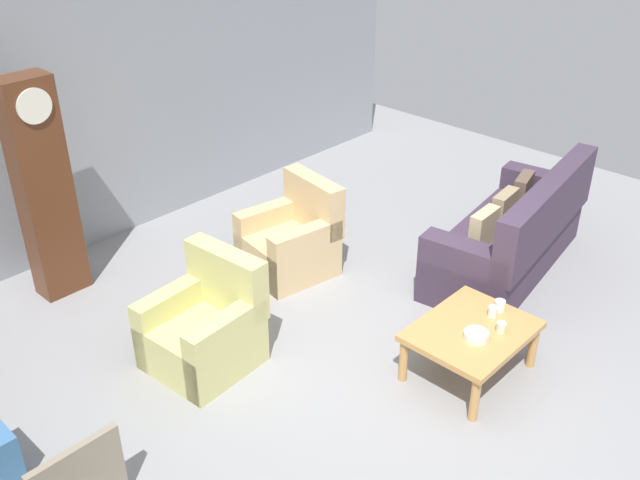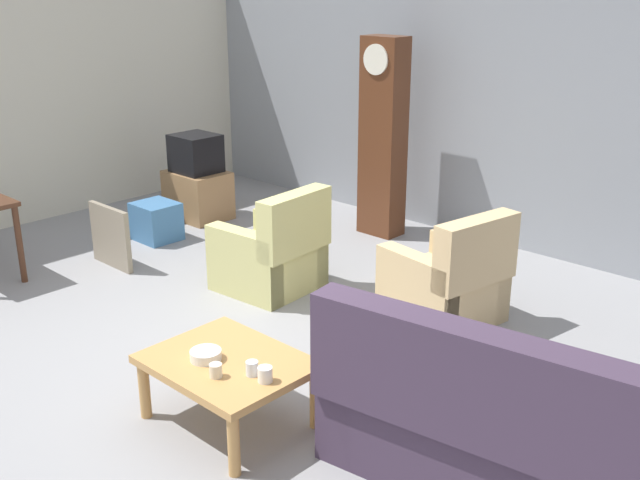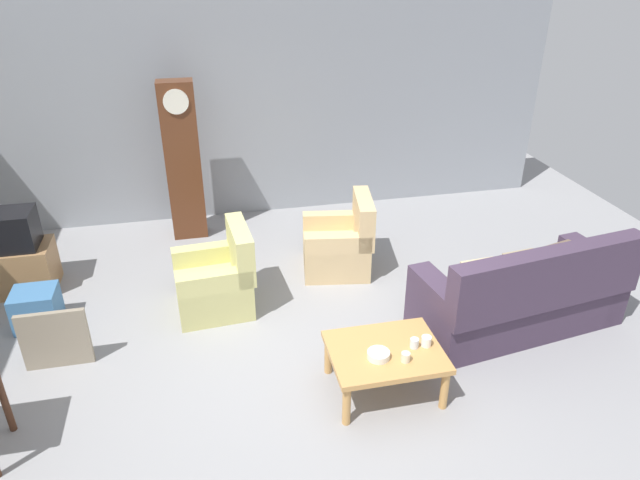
# 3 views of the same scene
# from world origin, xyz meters

# --- Properties ---
(ground_plane) EXTENTS (10.40, 10.40, 0.00)m
(ground_plane) POSITION_xyz_m (0.00, 0.00, 0.00)
(ground_plane) COLOR gray
(garage_door_wall) EXTENTS (8.40, 0.16, 3.20)m
(garage_door_wall) POSITION_xyz_m (0.00, 3.60, 1.60)
(garage_door_wall) COLOR gray
(garage_door_wall) RESTS_ON ground_plane
(couch_floral) EXTENTS (2.20, 1.17, 1.04)m
(couch_floral) POSITION_xyz_m (2.18, 0.08, 0.36)
(couch_floral) COLOR #423347
(couch_floral) RESTS_ON ground_plane
(armchair_olive_near) EXTENTS (0.85, 0.82, 0.92)m
(armchair_olive_near) POSITION_xyz_m (-0.78, 1.12, 0.31)
(armchair_olive_near) COLOR #CCC67A
(armchair_olive_near) RESTS_ON ground_plane
(armchair_olive_far) EXTENTS (0.90, 0.88, 0.92)m
(armchair_olive_far) POSITION_xyz_m (0.70, 1.63, 0.31)
(armchair_olive_far) COLOR #D6B47F
(armchair_olive_far) RESTS_ON ground_plane
(coffee_table_wood) EXTENTS (0.96, 0.76, 0.43)m
(coffee_table_wood) POSITION_xyz_m (0.55, -0.51, 0.37)
(coffee_table_wood) COLOR tan
(coffee_table_wood) RESTS_ON ground_plane
(grandfather_clock) EXTENTS (0.44, 0.30, 2.06)m
(grandfather_clock) POSITION_xyz_m (-1.04, 2.96, 1.03)
(grandfather_clock) COLOR #562D19
(grandfather_clock) RESTS_ON ground_plane
(tv_stand_cabinet) EXTENTS (0.68, 0.52, 0.54)m
(tv_stand_cabinet) POSITION_xyz_m (-2.90, 1.96, 0.27)
(tv_stand_cabinet) COLOR #997047
(tv_stand_cabinet) RESTS_ON ground_plane
(tv_crt) EXTENTS (0.48, 0.44, 0.42)m
(tv_crt) POSITION_xyz_m (-2.90, 1.96, 0.75)
(tv_crt) COLOR black
(tv_crt) RESTS_ON tv_stand_cabinet
(framed_picture_leaning) EXTENTS (0.60, 0.05, 0.59)m
(framed_picture_leaning) POSITION_xyz_m (-2.29, 0.45, 0.29)
(framed_picture_leaning) COLOR gray
(framed_picture_leaning) RESTS_ON ground_plane
(storage_box_blue) EXTENTS (0.43, 0.39, 0.40)m
(storage_box_blue) POSITION_xyz_m (-2.62, 1.18, 0.20)
(storage_box_blue) COLOR teal
(storage_box_blue) RESTS_ON ground_plane
(cup_white_porcelain) EXTENTS (0.09, 0.09, 0.09)m
(cup_white_porcelain) POSITION_xyz_m (0.91, -0.53, 0.48)
(cup_white_porcelain) COLOR white
(cup_white_porcelain) RESTS_ON coffee_table_wood
(cup_blue_rimmed) EXTENTS (0.07, 0.07, 0.09)m
(cup_blue_rimmed) POSITION_xyz_m (0.80, -0.53, 0.47)
(cup_blue_rimmed) COLOR silver
(cup_blue_rimmed) RESTS_ON coffee_table_wood
(cup_cream_tall) EXTENTS (0.08, 0.08, 0.08)m
(cup_cream_tall) POSITION_xyz_m (0.66, -0.69, 0.47)
(cup_cream_tall) COLOR beige
(cup_cream_tall) RESTS_ON coffee_table_wood
(bowl_white_stacked) EXTENTS (0.19, 0.19, 0.06)m
(bowl_white_stacked) POSITION_xyz_m (0.46, -0.60, 0.46)
(bowl_white_stacked) COLOR white
(bowl_white_stacked) RESTS_ON coffee_table_wood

